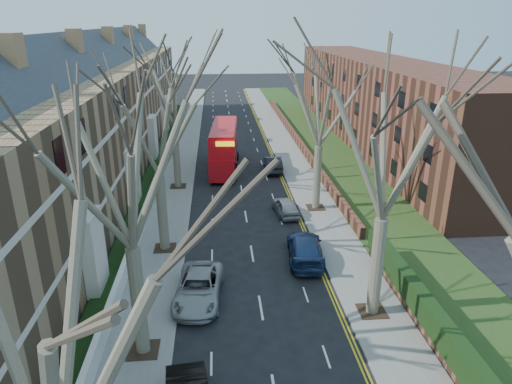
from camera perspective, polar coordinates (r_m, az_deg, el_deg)
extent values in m
cube|color=slate|center=(52.47, -9.16, 4.75)|extent=(3.00, 102.00, 0.12)
cube|color=slate|center=(52.93, 3.95, 5.11)|extent=(3.00, 102.00, 0.12)
cube|color=olive|center=(44.92, -20.23, 7.54)|extent=(9.00, 78.00, 10.00)
cube|color=#292C32|center=(44.07, -21.22, 15.13)|extent=(4.67, 78.00, 4.67)
cube|color=silver|center=(44.31, -14.41, 5.99)|extent=(0.12, 78.00, 0.35)
cube|color=silver|center=(43.58, -14.82, 10.44)|extent=(0.12, 78.00, 0.35)
cube|color=brown|center=(58.48, 14.88, 10.94)|extent=(8.00, 54.00, 10.00)
cube|color=brown|center=(56.89, 5.06, 6.72)|extent=(0.35, 54.00, 0.90)
cube|color=black|center=(21.01, 25.59, -19.87)|extent=(0.70, 24.00, 1.20)
cube|color=white|center=(44.85, -11.94, 2.54)|extent=(0.30, 78.00, 1.00)
cube|color=#263E16|center=(53.77, 8.72, 5.26)|extent=(6.00, 102.00, 0.06)
cylinder|color=brown|center=(21.17, -14.50, -13.13)|extent=(0.64, 0.64, 5.25)
cube|color=#2D2116|center=(22.70, -13.88, -18.62)|extent=(1.40, 1.40, 0.05)
cylinder|color=brown|center=(29.95, -11.63, -2.59)|extent=(0.64, 0.64, 5.07)
cube|color=#2D2116|center=(31.02, -11.29, -6.88)|extent=(1.40, 1.40, 0.05)
cylinder|color=brown|center=(41.17, -9.91, 4.14)|extent=(0.60, 0.60, 5.25)
cube|color=#2D2116|center=(41.98, -9.69, 0.72)|extent=(1.40, 1.40, 0.05)
cylinder|color=brown|center=(23.82, 14.83, -9.06)|extent=(0.64, 0.64, 5.25)
cube|color=#2D2116|center=(25.20, 14.27, -14.22)|extent=(1.40, 1.40, 0.05)
cylinder|color=brown|center=(36.15, 7.65, 1.77)|extent=(0.60, 0.60, 5.07)
cube|color=#2D2116|center=(37.04, 7.46, -1.92)|extent=(1.40, 1.40, 0.05)
cube|color=red|center=(46.28, -3.96, 4.52)|extent=(3.12, 10.61, 2.09)
cube|color=red|center=(45.76, -4.02, 6.92)|extent=(3.08, 10.09, 1.90)
cube|color=black|center=(46.16, -3.97, 5.03)|extent=(3.08, 9.78, 0.86)
cube|color=black|center=(45.74, -4.02, 7.04)|extent=(3.07, 9.57, 0.86)
imported|color=#99999E|center=(25.37, -7.19, -11.81)|extent=(2.89, 5.41, 1.44)
imported|color=#16274D|center=(29.18, 6.18, -7.02)|extent=(2.69, 5.50, 1.54)
imported|color=gray|center=(35.65, 3.73, -1.79)|extent=(1.97, 4.04, 1.33)
imported|color=black|center=(45.83, 2.11, 3.54)|extent=(1.62, 4.55, 1.49)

